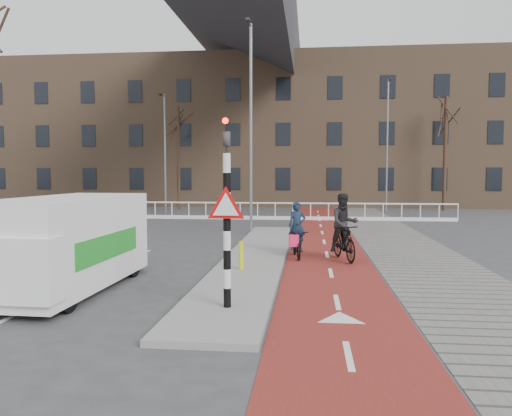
# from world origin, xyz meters

# --- Properties ---
(ground) EXTENTS (120.00, 120.00, 0.00)m
(ground) POSITION_xyz_m (0.00, 0.00, 0.00)
(ground) COLOR #38383A
(ground) RESTS_ON ground
(bike_lane) EXTENTS (2.50, 60.00, 0.01)m
(bike_lane) POSITION_xyz_m (1.50, 10.00, 0.01)
(bike_lane) COLOR maroon
(bike_lane) RESTS_ON ground
(sidewalk) EXTENTS (3.00, 60.00, 0.01)m
(sidewalk) POSITION_xyz_m (4.30, 10.00, 0.01)
(sidewalk) COLOR slate
(sidewalk) RESTS_ON ground
(curb_island) EXTENTS (1.80, 16.00, 0.12)m
(curb_island) POSITION_xyz_m (-0.70, 4.00, 0.06)
(curb_island) COLOR gray
(curb_island) RESTS_ON ground
(traffic_signal) EXTENTS (0.80, 0.80, 3.68)m
(traffic_signal) POSITION_xyz_m (-0.60, -2.02, 1.99)
(traffic_signal) COLOR black
(traffic_signal) RESTS_ON curb_island
(bollard) EXTENTS (0.12, 0.12, 0.74)m
(bollard) POSITION_xyz_m (-0.84, 1.69, 0.49)
(bollard) COLOR yellow
(bollard) RESTS_ON curb_island
(cyclist_near) EXTENTS (0.80, 1.70, 1.73)m
(cyclist_near) POSITION_xyz_m (0.55, 4.32, 0.59)
(cyclist_near) COLOR black
(cyclist_near) RESTS_ON bike_lane
(cyclist_far) EXTENTS (1.03, 1.96, 2.02)m
(cyclist_far) POSITION_xyz_m (1.97, 3.96, 0.85)
(cyclist_far) COLOR black
(cyclist_far) RESTS_ON bike_lane
(van) EXTENTS (2.06, 4.93, 2.10)m
(van) POSITION_xyz_m (-4.45, -0.62, 1.11)
(van) COLOR white
(van) RESTS_ON ground
(railing) EXTENTS (28.00, 0.10, 0.99)m
(railing) POSITION_xyz_m (-5.00, 17.00, 0.31)
(railing) COLOR silver
(railing) RESTS_ON ground
(townhouse_row) EXTENTS (46.00, 10.00, 15.90)m
(townhouse_row) POSITION_xyz_m (-3.00, 32.00, 7.81)
(townhouse_row) COLOR #7F6047
(townhouse_row) RESTS_ON ground
(tree_mid) EXTENTS (0.22, 0.22, 7.41)m
(tree_mid) POSITION_xyz_m (-8.46, 24.13, 3.70)
(tree_mid) COLOR #301D15
(tree_mid) RESTS_ON ground
(tree_right) EXTENTS (0.26, 0.26, 7.99)m
(tree_right) POSITION_xyz_m (10.37, 25.19, 3.99)
(tree_right) COLOR #301D15
(tree_right) RESTS_ON ground
(streetlight_near) EXTENTS (0.12, 0.12, 8.89)m
(streetlight_near) POSITION_xyz_m (-1.57, 10.11, 4.45)
(streetlight_near) COLOR slate
(streetlight_near) RESTS_ON ground
(streetlight_left) EXTENTS (0.12, 0.12, 7.65)m
(streetlight_left) POSITION_xyz_m (-8.34, 20.33, 3.83)
(streetlight_left) COLOR slate
(streetlight_left) RESTS_ON ground
(streetlight_right) EXTENTS (0.12, 0.12, 8.82)m
(streetlight_right) POSITION_xyz_m (6.08, 23.16, 4.41)
(streetlight_right) COLOR slate
(streetlight_right) RESTS_ON ground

